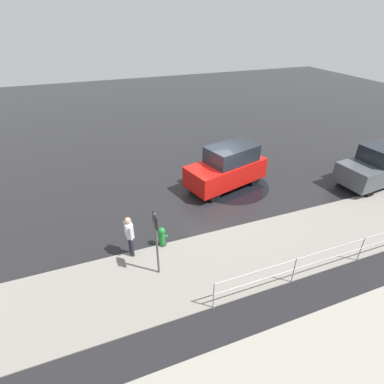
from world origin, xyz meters
TOP-DOWN VIEW (x-y plane):
  - ground_plane at (0.00, 0.00)m, footprint 60.00×60.00m
  - kerb_strip at (0.00, 4.20)m, footprint 24.00×3.20m
  - moving_hatchback at (-0.87, -0.53)m, footprint 4.21×2.67m
  - parked_sedan at (-8.09, 1.84)m, footprint 4.46×2.18m
  - fire_hydrant at (3.31, 2.63)m, footprint 0.42×0.31m
  - pedestrian at (4.46, 2.74)m, footprint 0.27×0.57m
  - metal_railing at (-1.41, 5.80)m, footprint 8.23×0.04m
  - sign_post at (3.80, 3.91)m, footprint 0.07×0.44m
  - puddle_patch at (-1.15, -0.47)m, footprint 3.65×3.65m

SIDE VIEW (x-z plane):
  - ground_plane at x=0.00m, z-range 0.00..0.00m
  - puddle_patch at x=-1.15m, z-range 0.00..0.01m
  - kerb_strip at x=0.00m, z-range 0.00..0.04m
  - fire_hydrant at x=3.31m, z-range 0.00..0.80m
  - metal_railing at x=-1.41m, z-range 0.21..1.26m
  - pedestrian at x=4.46m, z-range 0.15..1.77m
  - parked_sedan at x=-8.09m, z-range 0.01..1.99m
  - moving_hatchback at x=-0.87m, z-range 0.00..2.06m
  - sign_post at x=3.80m, z-range 0.38..2.78m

